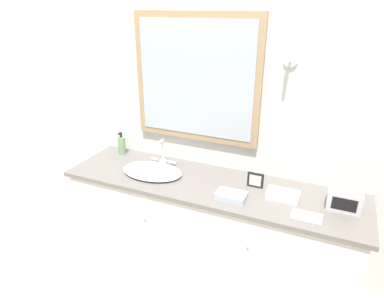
{
  "coord_description": "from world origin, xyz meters",
  "views": [
    {
      "loc": [
        0.74,
        -1.64,
        1.98
      ],
      "look_at": [
        -0.13,
        0.3,
        1.05
      ],
      "focal_mm": 32.0,
      "sensor_mm": 36.0,
      "label": 1
    }
  ],
  "objects_px": {
    "appliance_box": "(345,200)",
    "picture_frame": "(255,180)",
    "sink_basin": "(153,170)",
    "soap_bottle": "(122,145)"
  },
  "relations": [
    {
      "from": "sink_basin",
      "to": "appliance_box",
      "type": "distance_m",
      "value": 1.29
    },
    {
      "from": "picture_frame",
      "to": "soap_bottle",
      "type": "bearing_deg",
      "value": 174.48
    },
    {
      "from": "soap_bottle",
      "to": "appliance_box",
      "type": "bearing_deg",
      "value": -5.18
    },
    {
      "from": "sink_basin",
      "to": "soap_bottle",
      "type": "xyz_separation_m",
      "value": [
        -0.41,
        0.21,
        0.06
      ]
    },
    {
      "from": "soap_bottle",
      "to": "picture_frame",
      "type": "bearing_deg",
      "value": -5.52
    },
    {
      "from": "soap_bottle",
      "to": "appliance_box",
      "type": "distance_m",
      "value": 1.7
    },
    {
      "from": "sink_basin",
      "to": "appliance_box",
      "type": "height_order",
      "value": "sink_basin"
    },
    {
      "from": "soap_bottle",
      "to": "picture_frame",
      "type": "distance_m",
      "value": 1.15
    },
    {
      "from": "appliance_box",
      "to": "picture_frame",
      "type": "bearing_deg",
      "value": 175.51
    },
    {
      "from": "appliance_box",
      "to": "sink_basin",
      "type": "bearing_deg",
      "value": -177.66
    }
  ]
}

